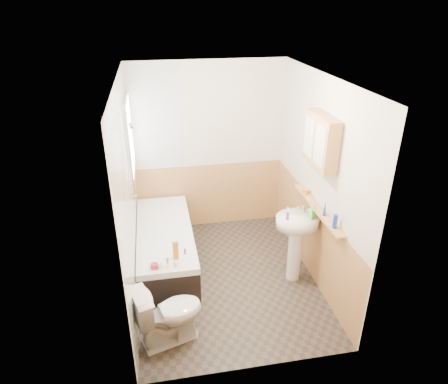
{
  "coord_description": "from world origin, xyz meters",
  "views": [
    {
      "loc": [
        -0.77,
        -4.03,
        3.24
      ],
      "look_at": [
        0.0,
        0.15,
        1.15
      ],
      "focal_mm": 32.0,
      "sensor_mm": 36.0,
      "label": 1
    }
  ],
  "objects_px": {
    "medicine_cabinet": "(321,141)",
    "pine_shelf": "(317,209)",
    "toilet": "(169,314)",
    "sink": "(296,235)",
    "bathtub": "(166,246)"
  },
  "relations": [
    {
      "from": "pine_shelf",
      "to": "medicine_cabinet",
      "type": "distance_m",
      "value": 0.82
    },
    {
      "from": "bathtub",
      "to": "medicine_cabinet",
      "type": "distance_m",
      "value": 2.4
    },
    {
      "from": "bathtub",
      "to": "medicine_cabinet",
      "type": "xyz_separation_m",
      "value": [
        1.74,
        -0.59,
        1.55
      ]
    },
    {
      "from": "toilet",
      "to": "medicine_cabinet",
      "type": "height_order",
      "value": "medicine_cabinet"
    },
    {
      "from": "sink",
      "to": "pine_shelf",
      "type": "distance_m",
      "value": 0.43
    },
    {
      "from": "bathtub",
      "to": "toilet",
      "type": "bearing_deg",
      "value": -91.29
    },
    {
      "from": "toilet",
      "to": "sink",
      "type": "xyz_separation_m",
      "value": [
        1.6,
        0.76,
        0.29
      ]
    },
    {
      "from": "toilet",
      "to": "medicine_cabinet",
      "type": "bearing_deg",
      "value": -84.61
    },
    {
      "from": "sink",
      "to": "medicine_cabinet",
      "type": "xyz_separation_m",
      "value": [
        0.17,
        -0.02,
        1.19
      ]
    },
    {
      "from": "bathtub",
      "to": "toilet",
      "type": "height_order",
      "value": "toilet"
    },
    {
      "from": "sink",
      "to": "pine_shelf",
      "type": "relative_size",
      "value": 0.78
    },
    {
      "from": "pine_shelf",
      "to": "toilet",
      "type": "bearing_deg",
      "value": -159.17
    },
    {
      "from": "bathtub",
      "to": "pine_shelf",
      "type": "distance_m",
      "value": 2.02
    },
    {
      "from": "toilet",
      "to": "pine_shelf",
      "type": "relative_size",
      "value": 0.55
    },
    {
      "from": "medicine_cabinet",
      "to": "pine_shelf",
      "type": "bearing_deg",
      "value": -62.12
    }
  ]
}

